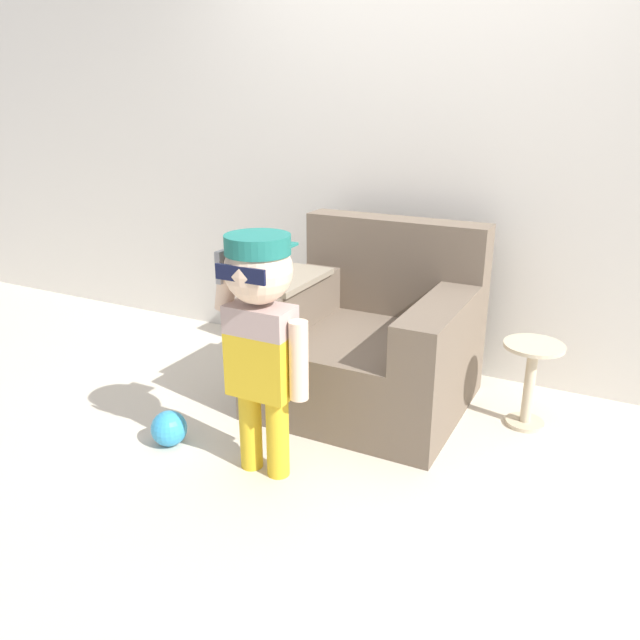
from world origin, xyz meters
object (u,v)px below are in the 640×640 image
object	(u,v)px
side_table	(530,376)
toy_ball	(169,428)
person_child	(261,320)
armchair	(370,342)

from	to	relation	value
side_table	toy_ball	size ratio (longest dim) A/B	2.58
person_child	toy_ball	bearing A→B (deg)	-177.24
armchair	toy_ball	distance (m)	1.10
side_table	armchair	bearing A→B (deg)	-172.84
person_child	toy_ball	size ratio (longest dim) A/B	6.23
person_child	side_table	size ratio (longest dim) A/B	2.42
armchair	person_child	size ratio (longest dim) A/B	0.98
armchair	toy_ball	bearing A→B (deg)	-126.91
toy_ball	person_child	bearing A→B (deg)	2.76
armchair	person_child	bearing A→B (deg)	-99.00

